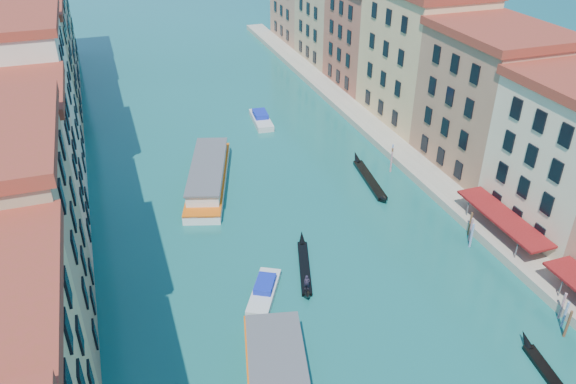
% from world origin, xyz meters
% --- Properties ---
extents(left_bank_palazzos, '(12.80, 128.40, 21.00)m').
position_xyz_m(left_bank_palazzos, '(-26.00, 64.68, 9.71)').
color(left_bank_palazzos, tan).
rests_on(left_bank_palazzos, ground).
extents(right_bank_palazzos, '(12.80, 128.40, 21.00)m').
position_xyz_m(right_bank_palazzos, '(30.00, 65.00, 9.75)').
color(right_bank_palazzos, '#9E3F2E').
rests_on(right_bank_palazzos, ground).
extents(quay, '(4.00, 140.00, 1.00)m').
position_xyz_m(quay, '(22.00, 65.00, 0.50)').
color(quay, '#9F9980').
rests_on(quay, ground).
extents(mooring_poles_right, '(1.44, 54.24, 3.20)m').
position_xyz_m(mooring_poles_right, '(19.10, 28.80, 1.30)').
color(mooring_poles_right, brown).
rests_on(mooring_poles_right, ground).
extents(vaporetto_far, '(9.73, 19.62, 2.85)m').
position_xyz_m(vaporetto_far, '(-5.19, 61.66, 1.28)').
color(vaporetto_far, white).
rests_on(vaporetto_far, ground).
extents(gondola_fore, '(4.04, 10.82, 2.21)m').
position_xyz_m(gondola_fore, '(0.31, 41.16, 0.37)').
color(gondola_fore, black).
rests_on(gondola_fore, ground).
extents(gondola_far, '(2.70, 13.34, 1.89)m').
position_xyz_m(gondola_far, '(14.69, 55.76, 0.39)').
color(gondola_far, black).
rests_on(gondola_far, ground).
extents(motorboat_mid, '(5.04, 6.81, 1.37)m').
position_xyz_m(motorboat_mid, '(-4.69, 38.73, 0.53)').
color(motorboat_mid, silver).
rests_on(motorboat_mid, ground).
extents(motorboat_far, '(3.14, 8.05, 1.63)m').
position_xyz_m(motorboat_far, '(6.84, 78.45, 0.63)').
color(motorboat_far, silver).
rests_on(motorboat_far, ground).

